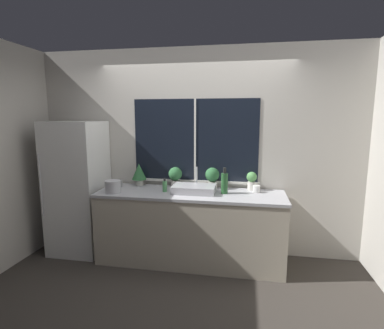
{
  "coord_description": "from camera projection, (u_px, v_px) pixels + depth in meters",
  "views": [
    {
      "loc": [
        0.66,
        -3.2,
        1.83
      ],
      "look_at": [
        0.02,
        0.33,
        1.25
      ],
      "focal_mm": 28.0,
      "sensor_mm": 36.0,
      "label": 1
    }
  ],
  "objects": [
    {
      "name": "soap_bottle",
      "position": [
        165.0,
        186.0,
        3.72
      ],
      "size": [
        0.06,
        0.06,
        0.17
      ],
      "color": "#519E5B",
      "rests_on": "counter"
    },
    {
      "name": "bottle_tall",
      "position": [
        224.0,
        183.0,
        3.62
      ],
      "size": [
        0.08,
        0.08,
        0.32
      ],
      "color": "#235128",
      "rests_on": "counter"
    },
    {
      "name": "sink",
      "position": [
        194.0,
        189.0,
        3.68
      ],
      "size": [
        0.52,
        0.39,
        0.29
      ],
      "color": "#ADADB2",
      "rests_on": "counter"
    },
    {
      "name": "potted_plant_far_left",
      "position": [
        139.0,
        173.0,
        4.04
      ],
      "size": [
        0.19,
        0.19,
        0.3
      ],
      "color": "silver",
      "rests_on": "counter"
    },
    {
      "name": "potted_plant_center_left",
      "position": [
        175.0,
        175.0,
        3.96
      ],
      "size": [
        0.18,
        0.18,
        0.27
      ],
      "color": "silver",
      "rests_on": "counter"
    },
    {
      "name": "kettle",
      "position": [
        113.0,
        186.0,
        3.67
      ],
      "size": [
        0.19,
        0.19,
        0.17
      ],
      "color": "#B2B2B7",
      "rests_on": "counter"
    },
    {
      "name": "potted_plant_far_right",
      "position": [
        252.0,
        180.0,
        3.78
      ],
      "size": [
        0.13,
        0.13,
        0.24
      ],
      "color": "silver",
      "rests_on": "counter"
    },
    {
      "name": "counter",
      "position": [
        190.0,
        227.0,
        3.76
      ],
      "size": [
        2.31,
        0.68,
        0.9
      ],
      "color": "#B2A893",
      "rests_on": "ground_plane"
    },
    {
      "name": "wall_back",
      "position": [
        196.0,
        152.0,
        4.0
      ],
      "size": [
        8.0,
        0.09,
        2.7
      ],
      "color": "#BCB7AD",
      "rests_on": "ground_plane"
    },
    {
      "name": "wall_right",
      "position": [
        350.0,
        149.0,
        4.37
      ],
      "size": [
        0.06,
        7.0,
        2.7
      ],
      "color": "#BCB7AD",
      "rests_on": "ground_plane"
    },
    {
      "name": "refrigerator",
      "position": [
        78.0,
        188.0,
        4.0
      ],
      "size": [
        0.67,
        0.64,
        1.76
      ],
      "color": "silver",
      "rests_on": "ground_plane"
    },
    {
      "name": "mug_grey",
      "position": [
        119.0,
        183.0,
        3.97
      ],
      "size": [
        0.09,
        0.09,
        0.09
      ],
      "color": "gray",
      "rests_on": "counter"
    },
    {
      "name": "wall_left",
      "position": [
        79.0,
        144.0,
        5.13
      ],
      "size": [
        0.06,
        7.0,
        2.7
      ],
      "color": "#BCB7AD",
      "rests_on": "ground_plane"
    },
    {
      "name": "ground_plane",
      "position": [
        185.0,
        273.0,
        3.51
      ],
      "size": [
        14.0,
        14.0,
        0.0
      ],
      "primitive_type": "plane",
      "color": "#38332D"
    },
    {
      "name": "potted_plant_center_right",
      "position": [
        212.0,
        177.0,
        3.87
      ],
      "size": [
        0.18,
        0.18,
        0.27
      ],
      "color": "silver",
      "rests_on": "counter"
    },
    {
      "name": "mug_white",
      "position": [
        256.0,
        189.0,
        3.68
      ],
      "size": [
        0.09,
        0.09,
        0.09
      ],
      "color": "white",
      "rests_on": "counter"
    }
  ]
}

